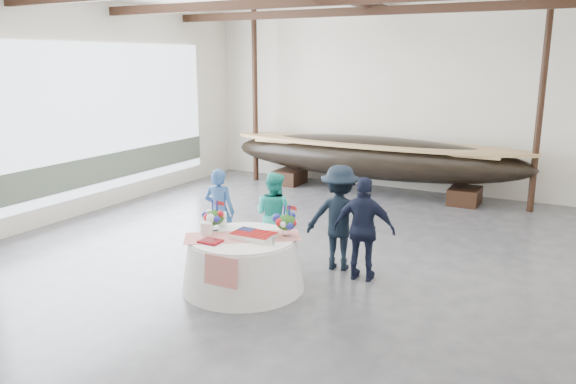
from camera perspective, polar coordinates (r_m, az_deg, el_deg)
The scene contains 12 objects.
floor at distance 9.57m, azimuth -1.04°, elevation -6.56°, with size 10.00×12.00×0.01m, color #3D3D42.
wall_back at distance 14.57m, azimuth 10.55°, elevation 9.20°, with size 10.00×0.02×4.50m, color silver.
wall_left at distance 12.27m, azimuth -22.19°, elevation 7.68°, with size 0.02×12.00×4.50m, color silver.
pavilion_structure at distance 9.78m, azimuth 1.42°, elevation 17.71°, with size 9.80×11.76×4.50m.
open_bay at distance 12.94m, azimuth -18.50°, elevation 6.33°, with size 0.03×7.00×3.20m.
longboat_display at distance 13.94m, azimuth 8.50°, elevation 3.53°, with size 7.59×1.52×1.42m.
banquet_table at distance 8.25m, azimuth -4.59°, elevation -7.12°, with size 1.79×1.79×0.77m.
tabletop_items at distance 8.22m, azimuth -4.38°, elevation -3.27°, with size 1.68×1.38×0.40m.
guest_woman_blue at distance 9.60m, azimuth -6.97°, elevation -1.96°, with size 0.54×0.35×1.48m, color #2B5189.
guest_woman_teal at distance 9.39m, azimuth -1.43°, elevation -2.31°, with size 0.70×0.55×1.45m, color #21AC9B.
guest_man_left at distance 8.85m, azimuth 5.27°, elevation -2.61°, with size 1.08×0.62×1.67m, color black.
guest_man_right at distance 8.45m, azimuth 7.74°, elevation -3.76°, with size 0.93×0.39×1.59m, color black.
Camera 1 is at (4.36, -7.87, 3.28)m, focal length 35.00 mm.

